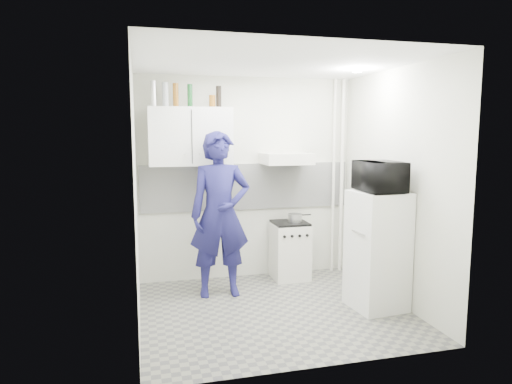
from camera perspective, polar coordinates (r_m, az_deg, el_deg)
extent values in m
plane|color=gray|center=(5.08, 2.27, -14.52)|extent=(2.80, 2.80, 0.00)
plane|color=white|center=(4.76, 2.44, 15.91)|extent=(2.80, 2.80, 0.00)
plane|color=silver|center=(5.95, -1.10, 1.67)|extent=(2.80, 0.00, 2.80)
plane|color=silver|center=(4.55, -14.79, -0.37)|extent=(0.00, 2.60, 2.60)
plane|color=silver|center=(5.32, 16.96, 0.65)|extent=(0.00, 2.60, 2.60)
imported|color=#1A184F|center=(5.29, -4.51, -2.81)|extent=(0.71, 0.48, 1.92)
cube|color=silver|center=(6.02, 4.24, -7.38)|extent=(0.45, 0.45, 0.72)
cube|color=white|center=(5.12, 14.93, -7.06)|extent=(0.58, 0.58, 1.28)
cube|color=black|center=(5.93, 4.28, -3.87)|extent=(0.43, 0.43, 0.03)
cylinder|color=silver|center=(5.95, 4.89, -3.21)|extent=(0.18, 0.18, 0.10)
imported|color=black|center=(4.98, 15.24, 1.88)|extent=(0.60, 0.42, 0.32)
cylinder|color=silver|center=(5.61, -12.72, 11.88)|extent=(0.07, 0.07, 0.30)
cylinder|color=#B2B7BC|center=(5.61, -11.26, 11.84)|extent=(0.07, 0.07, 0.28)
cylinder|color=brown|center=(5.62, -10.01, 11.83)|extent=(0.07, 0.07, 0.28)
cylinder|color=#144C1E|center=(5.64, -8.26, 11.83)|extent=(0.06, 0.06, 0.27)
cylinder|color=brown|center=(5.67, -5.49, 11.21)|extent=(0.08, 0.08, 0.15)
cylinder|color=black|center=(5.68, -4.69, 11.77)|extent=(0.06, 0.06, 0.26)
cube|color=white|center=(5.62, -8.22, 6.87)|extent=(1.00, 0.35, 0.70)
cube|color=silver|center=(5.81, 3.80, 4.18)|extent=(0.60, 0.50, 0.14)
cube|color=white|center=(5.94, -1.06, 0.69)|extent=(2.74, 0.03, 0.60)
cylinder|color=silver|center=(6.30, 10.67, 1.86)|extent=(0.05, 0.05, 2.60)
cylinder|color=silver|center=(6.25, 9.67, 1.84)|extent=(0.04, 0.04, 2.60)
cylinder|color=white|center=(5.31, 12.53, 14.54)|extent=(0.10, 0.10, 0.02)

